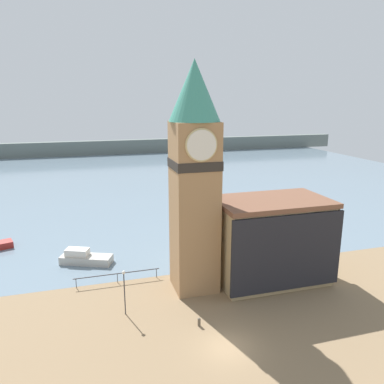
% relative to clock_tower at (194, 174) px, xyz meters
% --- Properties ---
extents(ground_plane, '(160.00, 160.00, 0.00)m').
position_rel_clock_tower_xyz_m(ground_plane, '(-0.42, -10.37, -12.21)').
color(ground_plane, '#846B4C').
extents(water, '(160.00, 120.00, 0.00)m').
position_rel_clock_tower_xyz_m(water, '(-0.42, 63.42, -12.21)').
color(water, slate).
rests_on(water, ground_plane).
extents(far_shoreline, '(180.00, 3.00, 5.00)m').
position_rel_clock_tower_xyz_m(far_shoreline, '(-0.42, 103.42, -9.71)').
color(far_shoreline, slate).
rests_on(far_shoreline, water).
extents(pier_railing, '(9.18, 0.08, 1.09)m').
position_rel_clock_tower_xyz_m(pier_railing, '(-7.75, 3.17, -11.27)').
color(pier_railing, '#333338').
rests_on(pier_railing, ground_plane).
extents(clock_tower, '(4.95, 4.95, 23.00)m').
position_rel_clock_tower_xyz_m(clock_tower, '(0.00, 0.00, 0.00)').
color(clock_tower, '#9E754C').
rests_on(clock_tower, ground_plane).
extents(pier_building, '(12.09, 7.47, 9.10)m').
position_rel_clock_tower_xyz_m(pier_building, '(8.48, -0.60, -7.64)').
color(pier_building, tan).
rests_on(pier_building, ground_plane).
extents(boat_near, '(6.44, 4.28, 1.79)m').
position_rel_clock_tower_xyz_m(boat_near, '(-11.10, 9.37, -11.54)').
color(boat_near, '#B7B2A8').
rests_on(boat_near, water).
extents(mooring_bollard_near, '(0.29, 0.29, 0.84)m').
position_rel_clock_tower_xyz_m(mooring_bollard_near, '(-1.88, -1.31, -11.75)').
color(mooring_bollard_near, brown).
rests_on(mooring_bollard_near, ground_plane).
extents(mooring_bollard_far, '(0.27, 0.27, 0.78)m').
position_rel_clock_tower_xyz_m(mooring_bollard_far, '(-1.63, -6.95, -11.78)').
color(mooring_bollard_far, brown).
rests_on(mooring_bollard_far, ground_plane).
extents(lamp_post, '(0.32, 0.32, 4.36)m').
position_rel_clock_tower_xyz_m(lamp_post, '(-7.62, -3.27, -9.20)').
color(lamp_post, '#2D2D33').
rests_on(lamp_post, ground_plane).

